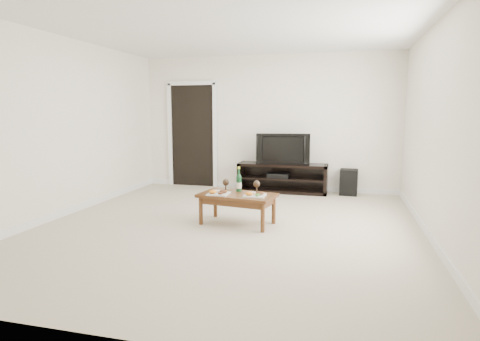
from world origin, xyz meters
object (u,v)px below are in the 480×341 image
object	(u,v)px
media_console	(282,178)
coffee_table	(237,209)
television	(283,148)
subwoofer	(349,182)

from	to	relation	value
media_console	coffee_table	xyz separation A→B (m)	(-0.26, -2.33, -0.07)
television	subwoofer	xyz separation A→B (m)	(1.22, 0.07, -0.60)
subwoofer	coffee_table	distance (m)	2.83
television	media_console	bearing A→B (deg)	0.00
coffee_table	media_console	bearing A→B (deg)	83.54
television	coffee_table	distance (m)	2.43
television	subwoofer	distance (m)	1.36
television	coffee_table	world-z (taller)	television
subwoofer	coffee_table	bearing A→B (deg)	-119.06
media_console	television	xyz separation A→B (m)	(0.00, 0.00, 0.56)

